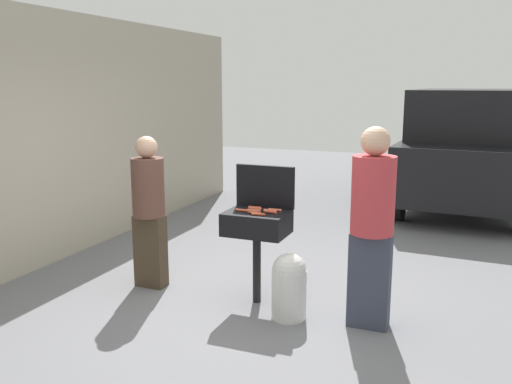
# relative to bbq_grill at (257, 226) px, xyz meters

# --- Properties ---
(ground_plane) EXTENTS (24.00, 24.00, 0.00)m
(ground_plane) POSITION_rel_bbq_grill_xyz_m (-0.05, -0.05, -0.77)
(ground_plane) COLOR slate
(house_wall_side) EXTENTS (0.24, 8.00, 2.97)m
(house_wall_side) POSITION_rel_bbq_grill_xyz_m (-2.84, 0.95, 0.72)
(house_wall_side) COLOR #B2A893
(house_wall_side) RESTS_ON ground
(bbq_grill) EXTENTS (0.60, 0.44, 0.91)m
(bbq_grill) POSITION_rel_bbq_grill_xyz_m (0.00, 0.00, 0.00)
(bbq_grill) COLOR black
(bbq_grill) RESTS_ON ground
(grill_lid_open) EXTENTS (0.60, 0.05, 0.42)m
(grill_lid_open) POSITION_rel_bbq_grill_xyz_m (0.00, 0.22, 0.35)
(grill_lid_open) COLOR black
(grill_lid_open) RESTS_ON bbq_grill
(hot_dog_0) EXTENTS (0.13, 0.04, 0.03)m
(hot_dog_0) POSITION_rel_bbq_grill_xyz_m (0.07, -0.13, 0.16)
(hot_dog_0) COLOR #AD4228
(hot_dog_0) RESTS_ON bbq_grill
(hot_dog_1) EXTENTS (0.13, 0.04, 0.03)m
(hot_dog_1) POSITION_rel_bbq_grill_xyz_m (-0.03, -0.01, 0.16)
(hot_dog_1) COLOR #C6593D
(hot_dog_1) RESTS_ON bbq_grill
(hot_dog_2) EXTENTS (0.13, 0.03, 0.03)m
(hot_dog_2) POSITION_rel_bbq_grill_xyz_m (-0.06, 0.11, 0.16)
(hot_dog_2) COLOR #AD4228
(hot_dog_2) RESTS_ON bbq_grill
(hot_dog_3) EXTENTS (0.13, 0.03, 0.03)m
(hot_dog_3) POSITION_rel_bbq_grill_xyz_m (-0.14, -0.04, 0.16)
(hot_dog_3) COLOR #B74C33
(hot_dog_3) RESTS_ON bbq_grill
(hot_dog_4) EXTENTS (0.13, 0.04, 0.03)m
(hot_dog_4) POSITION_rel_bbq_grill_xyz_m (0.14, -0.00, 0.16)
(hot_dog_4) COLOR #AD4228
(hot_dog_4) RESTS_ON bbq_grill
(hot_dog_5) EXTENTS (0.13, 0.04, 0.03)m
(hot_dog_5) POSITION_rel_bbq_grill_xyz_m (-0.05, 0.07, 0.16)
(hot_dog_5) COLOR #B74C33
(hot_dog_5) RESTS_ON bbq_grill
(hot_dog_6) EXTENTS (0.13, 0.03, 0.03)m
(hot_dog_6) POSITION_rel_bbq_grill_xyz_m (0.12, 0.05, 0.16)
(hot_dog_6) COLOR #C6593D
(hot_dog_6) RESTS_ON bbq_grill
(hot_dog_7) EXTENTS (0.13, 0.03, 0.03)m
(hot_dog_7) POSITION_rel_bbq_grill_xyz_m (0.15, 0.09, 0.16)
(hot_dog_7) COLOR #C6593D
(hot_dog_7) RESTS_ON bbq_grill
(hot_dog_8) EXTENTS (0.13, 0.03, 0.03)m
(hot_dog_8) POSITION_rel_bbq_grill_xyz_m (0.01, -0.08, 0.16)
(hot_dog_8) COLOR #AD4228
(hot_dog_8) RESTS_ON bbq_grill
(propane_tank) EXTENTS (0.32, 0.32, 0.62)m
(propane_tank) POSITION_rel_bbq_grill_xyz_m (0.42, -0.24, -0.45)
(propane_tank) COLOR silver
(propane_tank) RESTS_ON ground
(person_left) EXTENTS (0.34, 0.34, 1.60)m
(person_left) POSITION_rel_bbq_grill_xyz_m (-1.20, -0.02, 0.10)
(person_left) COLOR #3F3323
(person_left) RESTS_ON ground
(person_right) EXTENTS (0.37, 0.37, 1.78)m
(person_right) POSITION_rel_bbq_grill_xyz_m (1.12, -0.13, 0.19)
(person_right) COLOR #333847
(person_right) RESTS_ON ground
(parked_minivan) EXTENTS (2.21, 4.49, 2.02)m
(parked_minivan) POSITION_rel_bbq_grill_xyz_m (1.79, 5.32, 0.25)
(parked_minivan) COLOR black
(parked_minivan) RESTS_ON ground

